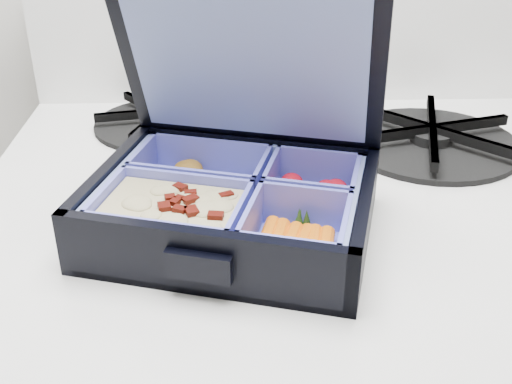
{
  "coord_description": "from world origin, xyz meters",
  "views": [
    {
      "loc": [
        -0.35,
        1.14,
        1.28
      ],
      "look_at": [
        -0.33,
        1.61,
        1.02
      ],
      "focal_mm": 45.0,
      "sensor_mm": 36.0,
      "label": 1
    }
  ],
  "objects": [
    {
      "name": "fork",
      "position": [
        -0.23,
        1.76,
        0.98
      ],
      "size": [
        0.06,
        0.16,
        0.01
      ],
      "primitive_type": null,
      "rotation": [
        0.0,
        0.0,
        -0.28
      ],
      "color": "#9294A9",
      "rests_on": "stove"
    },
    {
      "name": "burner_grate_rear",
      "position": [
        -0.43,
        1.84,
        0.99
      ],
      "size": [
        0.18,
        0.18,
        0.02
      ],
      "primitive_type": "cylinder",
      "rotation": [
        0.0,
        0.0,
        0.19
      ],
      "color": "black",
      "rests_on": "stove"
    },
    {
      "name": "bento_box",
      "position": [
        -0.35,
        1.6,
        1.01
      ],
      "size": [
        0.26,
        0.23,
        0.05
      ],
      "primitive_type": null,
      "rotation": [
        0.0,
        0.0,
        -0.27
      ],
      "color": "black",
      "rests_on": "stove"
    },
    {
      "name": "burner_grate",
      "position": [
        -0.14,
        1.77,
        1.0
      ],
      "size": [
        0.24,
        0.24,
        0.03
      ],
      "primitive_type": "cylinder",
      "rotation": [
        0.0,
        0.0,
        0.28
      ],
      "color": "black",
      "rests_on": "stove"
    }
  ]
}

